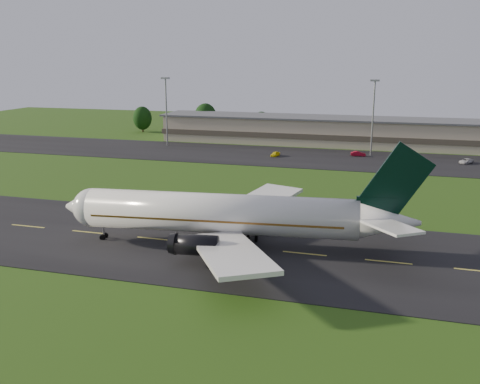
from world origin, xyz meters
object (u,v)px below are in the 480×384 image
(light_mast_centre, at_px, (373,109))
(service_vehicle_b, at_px, (358,154))
(service_vehicle_a, at_px, (275,154))
(service_vehicle_c, at_px, (466,161))
(terminal, at_px, (379,133))
(light_mast_west, at_px, (166,103))
(airliner, at_px, (226,215))

(light_mast_centre, bearing_deg, service_vehicle_b, -141.89)
(service_vehicle_a, distance_m, service_vehicle_c, 48.42)
(terminal, distance_m, service_vehicle_b, 19.48)
(terminal, bearing_deg, light_mast_west, -165.24)
(airliner, height_order, terminal, airliner)
(airliner, distance_m, service_vehicle_a, 71.73)
(terminal, xyz_separation_m, service_vehicle_c, (22.22, -21.62, -3.28))
(airliner, bearing_deg, service_vehicle_b, 74.02)
(service_vehicle_b, distance_m, service_vehicle_c, 26.95)
(light_mast_west, height_order, light_mast_centre, same)
(light_mast_west, bearing_deg, terminal, 14.76)
(service_vehicle_c, bearing_deg, light_mast_west, -148.26)
(terminal, relative_size, light_mast_west, 7.13)
(airliner, xyz_separation_m, service_vehicle_c, (39.80, 74.47, -3.95))
(airliner, xyz_separation_m, light_mast_west, (-43.82, 79.90, 8.08))
(light_mast_west, distance_m, service_vehicle_c, 84.66)
(airliner, distance_m, service_vehicle_b, 78.61)
(light_mast_west, height_order, service_vehicle_a, light_mast_west)
(light_mast_centre, relative_size, service_vehicle_b, 5.11)
(service_vehicle_a, bearing_deg, service_vehicle_c, 16.10)
(service_vehicle_c, bearing_deg, terminal, 171.25)
(airliner, height_order, service_vehicle_c, airliner)
(service_vehicle_a, bearing_deg, airliner, -71.06)
(airliner, relative_size, service_vehicle_b, 12.86)
(airliner, xyz_separation_m, terminal, (17.58, 96.09, -0.67))
(service_vehicle_b, bearing_deg, light_mast_centre, -56.85)
(light_mast_west, bearing_deg, airliner, -61.26)
(airliner, height_order, light_mast_centre, light_mast_centre)
(light_mast_west, bearing_deg, service_vehicle_c, -3.72)
(terminal, height_order, service_vehicle_b, terminal)
(airliner, relative_size, terminal, 0.35)
(service_vehicle_b, bearing_deg, airliner, 165.49)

